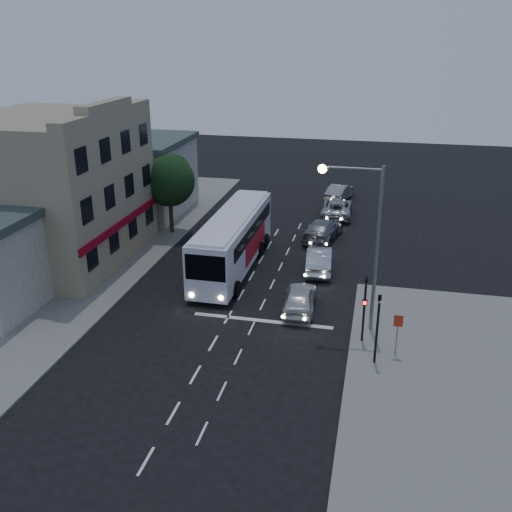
% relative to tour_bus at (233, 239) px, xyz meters
% --- Properties ---
extents(ground, '(120.00, 120.00, 0.00)m').
position_rel_tour_bus_xyz_m(ground, '(1.53, -9.10, -2.10)').
color(ground, black).
extents(sidewalk_near, '(12.00, 24.00, 0.12)m').
position_rel_tour_bus_xyz_m(sidewalk_near, '(14.53, -13.10, -2.04)').
color(sidewalk_near, slate).
rests_on(sidewalk_near, ground).
extents(sidewalk_far, '(12.00, 50.00, 0.12)m').
position_rel_tour_bus_xyz_m(sidewalk_far, '(-11.47, -1.10, -2.04)').
color(sidewalk_far, slate).
rests_on(sidewalk_far, ground).
extents(road_markings, '(8.00, 30.55, 0.01)m').
position_rel_tour_bus_xyz_m(road_markings, '(2.82, -5.79, -2.10)').
color(road_markings, silver).
rests_on(road_markings, ground).
extents(tour_bus, '(3.01, 12.69, 3.89)m').
position_rel_tour_bus_xyz_m(tour_bus, '(0.00, 0.00, 0.00)').
color(tour_bus, white).
rests_on(tour_bus, ground).
extents(car_suv, '(2.05, 4.57, 1.52)m').
position_rel_tour_bus_xyz_m(car_suv, '(5.38, -5.30, -1.34)').
color(car_suv, silver).
rests_on(car_suv, ground).
extents(car_sedan_a, '(2.08, 4.90, 1.57)m').
position_rel_tour_bus_xyz_m(car_sedan_a, '(5.79, 0.81, -1.31)').
color(car_sedan_a, silver).
rests_on(car_sedan_a, ground).
extents(car_sedan_b, '(3.13, 5.69, 1.56)m').
position_rel_tour_bus_xyz_m(car_sedan_b, '(5.33, 7.15, -1.32)').
color(car_sedan_b, slate).
rests_on(car_sedan_b, ground).
extents(car_sedan_c, '(2.71, 5.57, 1.53)m').
position_rel_tour_bus_xyz_m(car_sedan_c, '(5.90, 13.33, -1.34)').
color(car_sedan_c, '#A4A3A8').
rests_on(car_sedan_c, ground).
extents(car_extra, '(2.65, 4.91, 1.54)m').
position_rel_tour_bus_xyz_m(car_extra, '(5.71, 18.57, -1.33)').
color(car_extra, gray).
rests_on(car_extra, ground).
extents(traffic_signal_main, '(0.25, 0.35, 4.10)m').
position_rel_tour_bus_xyz_m(traffic_signal_main, '(9.13, -8.32, 0.32)').
color(traffic_signal_main, black).
rests_on(traffic_signal_main, sidewalk_near).
extents(traffic_signal_side, '(0.18, 0.15, 4.10)m').
position_rel_tour_bus_xyz_m(traffic_signal_side, '(9.83, -10.30, 0.32)').
color(traffic_signal_side, black).
rests_on(traffic_signal_side, sidewalk_near).
extents(regulatory_sign, '(0.45, 0.12, 2.20)m').
position_rel_tour_bus_xyz_m(regulatory_sign, '(10.83, -9.33, -0.50)').
color(regulatory_sign, slate).
rests_on(regulatory_sign, sidewalk_near).
extents(streetlight, '(3.32, 0.44, 9.00)m').
position_rel_tour_bus_xyz_m(streetlight, '(8.87, -6.90, 3.63)').
color(streetlight, slate).
rests_on(streetlight, sidewalk_near).
extents(main_building, '(10.12, 12.00, 11.00)m').
position_rel_tour_bus_xyz_m(main_building, '(-12.43, -1.10, 3.06)').
color(main_building, gray).
rests_on(main_building, sidewalk_far).
extents(low_building_north, '(9.40, 9.40, 6.50)m').
position_rel_tour_bus_xyz_m(low_building_north, '(-11.97, 10.90, 1.29)').
color(low_building_north, gray).
rests_on(low_building_north, sidewalk_far).
extents(street_tree, '(4.00, 4.00, 6.20)m').
position_rel_tour_bus_xyz_m(street_tree, '(-6.68, 5.93, 2.40)').
color(street_tree, black).
rests_on(street_tree, sidewalk_far).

